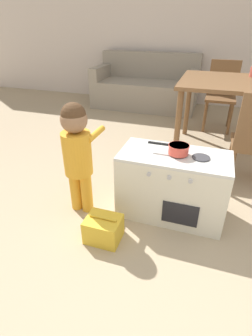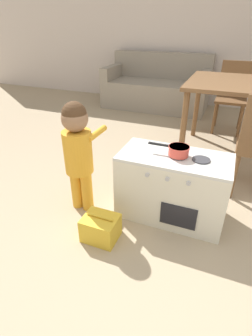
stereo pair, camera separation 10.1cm
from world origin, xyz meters
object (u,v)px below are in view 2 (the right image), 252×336
Objects in this scene: child_figure at (78,146)px; dining_table at (241,93)px; play_kitchen at (172,187)px; toy_pot at (178,150)px; toy_basket at (101,228)px; dining_chair_far at (232,96)px; couch at (157,88)px.

child_figure is 1.72m from dining_table.
play_kitchen is 0.74× the size of dining_table.
play_kitchen is at bearing -178.03° from toy_pot.
child_figure is 3.68× the size of toy_basket.
dining_chair_far is at bearing 95.83° from dining_table.
toy_basket is at bearing -131.50° from play_kitchen.
dining_table reaches higher than toy_basket.
child_figure is at bearing -84.94° from couch.
toy_pot is 2.02m from dining_chair_far.
couch is at bearing 99.76° from toy_basket.
child_figure reaches higher than dining_table.
dining_chair_far reaches higher than toy_pot.
toy_pot is at bearing 47.48° from toy_basket.
couch is at bearing -30.66° from dining_chair_far.
dining_table reaches higher than toy_pot.
dining_chair_far reaches higher than dining_table.
child_figure is at bearing 138.22° from toy_basket.
couch reaches higher than toy_basket.
dining_chair_far is at bearing 67.04° from child_figure.
couch reaches higher than dining_table.
couch is (-0.53, 3.11, 0.22)m from toy_basket.
dining_table is at bearing 74.28° from play_kitchen.
toy_pot is at bearing 82.76° from dining_chair_far.
dining_chair_far reaches higher than couch.
couch reaches higher than play_kitchen.
toy_pot is 0.33× the size of child_figure.
child_figure is at bearing -166.15° from toy_pot.
play_kitchen is 2.70× the size of toy_pot.
couch is (-1.25, 1.46, -0.36)m from dining_table.
couch is (-0.90, 2.69, 0.06)m from play_kitchen.
play_kitchen is 1.34m from dining_table.
child_figure is 0.58m from toy_basket.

